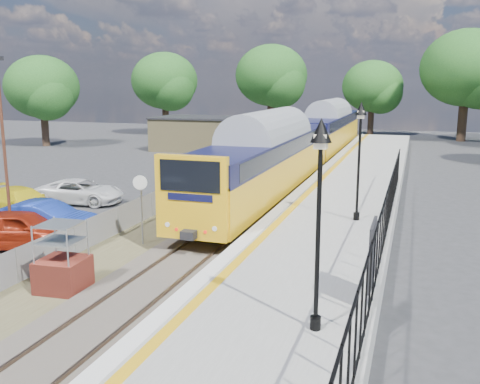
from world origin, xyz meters
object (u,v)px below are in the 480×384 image
at_px(speed_sign, 141,198).
at_px(car_white, 80,192).
at_px(victorian_lamp_south, 320,176).
at_px(car_red, 21,229).
at_px(train, 306,139).
at_px(brick_plinth, 62,259).
at_px(carpark_lamp, 3,140).
at_px(car_yellow, 21,202).
at_px(car_blue, 45,220).
at_px(victorian_lamp_north, 360,134).

relative_size(speed_sign, car_white, 0.61).
bearing_deg(victorian_lamp_south, car_red, 157.05).
xyz_separation_m(train, car_red, (-6.66, -21.22, -1.59)).
bearing_deg(train, brick_plinth, -95.86).
relative_size(carpark_lamp, car_yellow, 1.54).
xyz_separation_m(car_blue, car_white, (-2.44, 5.92, -0.12)).
relative_size(car_blue, car_yellow, 0.98).
bearing_deg(speed_sign, victorian_lamp_south, -54.79).
xyz_separation_m(victorian_lamp_north, car_yellow, (-15.48, -0.69, -3.62)).
height_order(victorian_lamp_south, carpark_lamp, carpark_lamp).
relative_size(victorian_lamp_south, carpark_lamp, 0.64).
relative_size(victorian_lamp_north, car_white, 1.01).
relative_size(brick_plinth, speed_sign, 0.78).
relative_size(car_yellow, car_white, 1.02).
distance_m(speed_sign, car_red, 4.66).
distance_m(victorian_lamp_south, car_blue, 14.37).
distance_m(victorian_lamp_north, car_red, 13.39).
bearing_deg(car_red, carpark_lamp, 51.29).
bearing_deg(car_yellow, car_blue, -115.41).
distance_m(victorian_lamp_south, carpark_lamp, 14.04).
height_order(brick_plinth, car_blue, brick_plinth).
distance_m(victorian_lamp_north, speed_sign, 8.73).
xyz_separation_m(train, car_yellow, (-10.18, -17.07, -1.67)).
bearing_deg(victorian_lamp_north, carpark_lamp, -160.41).
xyz_separation_m(victorian_lamp_south, speed_sign, (-8.00, 6.92, -2.42)).
bearing_deg(victorian_lamp_north, car_yellow, -177.44).
height_order(speed_sign, car_white, speed_sign).
xyz_separation_m(victorian_lamp_north, car_red, (-11.96, -4.85, -3.55)).
bearing_deg(victorian_lamp_north, car_blue, -164.37).
xyz_separation_m(speed_sign, car_white, (-6.68, 5.64, -1.25)).
height_order(train, brick_plinth, train).
bearing_deg(victorian_lamp_south, carpark_lamp, 157.07).
bearing_deg(car_red, victorian_lamp_north, -84.01).
height_order(victorian_lamp_south, car_blue, victorian_lamp_south).
relative_size(car_red, car_yellow, 0.95).
bearing_deg(car_yellow, car_white, -4.59).
xyz_separation_m(victorian_lamp_north, car_white, (-14.48, 2.55, -3.67)).
height_order(car_yellow, car_white, car_yellow).
distance_m(victorian_lamp_south, victorian_lamp_north, 10.00).
xyz_separation_m(car_yellow, car_white, (1.00, 3.25, -0.04)).
distance_m(train, speed_sign, 19.62).
bearing_deg(speed_sign, victorian_lamp_north, 7.62).
bearing_deg(car_white, carpark_lamp, -171.89).
distance_m(victorian_lamp_south, car_white, 19.66).
relative_size(victorian_lamp_south, brick_plinth, 2.13).
bearing_deg(car_white, victorian_lamp_north, -105.76).
height_order(train, speed_sign, train).
xyz_separation_m(victorian_lamp_south, car_red, (-12.16, 5.15, -3.55)).
bearing_deg(car_blue, brick_plinth, -143.54).
height_order(brick_plinth, speed_sign, speed_sign).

